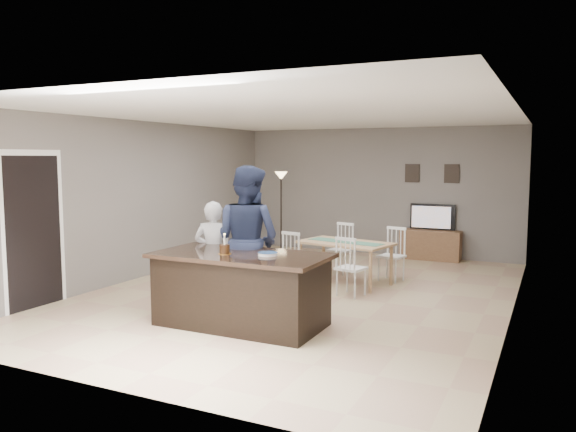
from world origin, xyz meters
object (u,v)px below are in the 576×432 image
at_px(television, 432,217).
at_px(plate_stack, 268,254).
at_px(kitchen_island, 241,289).
at_px(floor_lamp, 281,190).
at_px(woman, 214,255).
at_px(dining_table, 345,249).
at_px(man, 247,240).
at_px(tv_console, 430,245).
at_px(birthday_cake, 225,249).

height_order(television, plate_stack, television).
xyz_separation_m(kitchen_island, floor_lamp, (-1.81, 4.79, 0.92)).
xyz_separation_m(woman, dining_table, (1.13, 2.20, -0.17)).
xyz_separation_m(television, woman, (-1.96, -5.09, -0.12)).
bearing_deg(man, plate_stack, 144.35).
height_order(kitchen_island, plate_stack, plate_stack).
bearing_deg(floor_lamp, plate_stack, -65.55).
bearing_deg(television, tv_console, 90.00).
height_order(woman, man, man).
xyz_separation_m(man, birthday_cake, (0.06, -0.66, -0.02)).
xyz_separation_m(tv_console, birthday_cake, (-1.36, -5.68, 0.66)).
relative_size(man, dining_table, 1.02).
xyz_separation_m(woman, plate_stack, (1.12, -0.53, 0.18)).
bearing_deg(tv_console, television, 90.00).
distance_m(man, plate_stack, 0.79).
relative_size(woman, plate_stack, 6.14).
relative_size(tv_console, man, 0.61).
xyz_separation_m(plate_stack, dining_table, (0.01, 2.73, -0.34)).
xyz_separation_m(tv_console, woman, (-1.96, -5.02, 0.44)).
bearing_deg(floor_lamp, man, -69.46).
bearing_deg(birthday_cake, dining_table, 79.34).
distance_m(man, floor_lamp, 4.54).
relative_size(kitchen_island, man, 1.09).
bearing_deg(plate_stack, kitchen_island, -177.10).
bearing_deg(television, birthday_cake, 76.66).
bearing_deg(kitchen_island, woman, 144.04).
height_order(plate_stack, dining_table, plate_stack).
height_order(tv_console, birthday_cake, birthday_cake).
height_order(kitchen_island, television, television).
bearing_deg(birthday_cake, floor_lamp, 108.55).
height_order(woman, birthday_cake, woman).
bearing_deg(man, tv_console, -98.99).
bearing_deg(plate_stack, television, 81.51).
distance_m(tv_console, birthday_cake, 5.88).
distance_m(kitchen_island, dining_table, 2.77).
xyz_separation_m(man, floor_lamp, (-1.59, 4.24, 0.39)).
xyz_separation_m(tv_console, plate_stack, (-0.84, -5.55, 0.62)).
xyz_separation_m(kitchen_island, television, (1.20, 5.64, 0.41)).
relative_size(tv_console, birthday_cake, 4.70).
bearing_deg(kitchen_island, floor_lamp, 110.69).
distance_m(birthday_cake, dining_table, 2.93).
distance_m(woman, floor_lamp, 4.41).
xyz_separation_m(television, dining_table, (-0.83, -2.89, -0.29)).
relative_size(kitchen_island, floor_lamp, 1.21).
bearing_deg(tv_console, kitchen_island, -102.16).
distance_m(television, dining_table, 3.02).
height_order(tv_console, plate_stack, plate_stack).
distance_m(woman, birthday_cake, 0.92).
bearing_deg(tv_console, floor_lamp, -165.44).
bearing_deg(birthday_cake, kitchen_island, 34.59).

